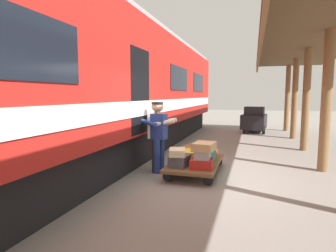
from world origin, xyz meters
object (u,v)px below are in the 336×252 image
suitcase_yellow_case (185,155)px  suitcase_gray_aluminum (203,155)px  suitcase_slate_roller (179,161)px  suitcase_brown_leather (191,151)px  train_car (86,87)px  suitcase_teal_softside (206,156)px  baggage_tug (254,120)px  suitcase_red_plastic (202,163)px  suitcase_tan_vintage (204,147)px  porter_by_door (157,134)px  porter_in_overalls (158,134)px  luggage_cart (195,163)px  suitcase_orange_carryall (210,154)px  suitcase_cream_canvas (177,152)px

suitcase_yellow_case → suitcase_gray_aluminum: 0.79m
suitcase_slate_roller → suitcase_brown_leather: bearing=-90.0°
suitcase_slate_roller → suitcase_brown_leather: (0.00, -1.16, 0.00)m
train_car → suitcase_teal_softside: 3.45m
suitcase_teal_softside → baggage_tug: size_ratio=0.27×
suitcase_red_plastic → suitcase_tan_vintage: (-0.05, -0.02, 0.37)m
suitcase_yellow_case → porter_by_door: size_ratio=0.37×
porter_in_overalls → porter_by_door: 0.07m
suitcase_tan_vintage → porter_in_overalls: size_ratio=0.32×
suitcase_teal_softside → baggage_tug: baggage_tug is taller
suitcase_teal_softside → suitcase_tan_vintage: 0.65m
suitcase_gray_aluminum → baggage_tug: bearing=-97.1°
train_car → suitcase_teal_softside: train_car is taller
luggage_cart → suitcase_tan_vintage: (-0.30, 0.56, 0.52)m
suitcase_brown_leather → suitcase_gray_aluminum: (-0.52, 1.15, 0.17)m
suitcase_orange_carryall → suitcase_yellow_case: suitcase_yellow_case is taller
suitcase_orange_carryall → suitcase_gray_aluminum: 1.17m
luggage_cart → baggage_tug: (-1.35, -8.09, 0.39)m
train_car → baggage_tug: 9.46m
luggage_cart → suitcase_orange_carryall: suitcase_orange_carryall is taller
train_car → suitcase_yellow_case: size_ratio=32.67×
suitcase_gray_aluminum → suitcase_tan_vintage: bearing=-145.2°
suitcase_brown_leather → baggage_tug: size_ratio=0.29×
train_car → suitcase_cream_canvas: size_ratio=42.47×
suitcase_yellow_case → baggage_tug: (-1.60, -8.09, 0.22)m
train_car → suitcase_orange_carryall: bearing=-163.8°
train_car → suitcase_brown_leather: 3.14m
suitcase_cream_canvas → baggage_tug: baggage_tug is taller
train_car → suitcase_tan_vintage: (-3.07, 0.26, -1.30)m
luggage_cart → suitcase_tan_vintage: 0.81m
suitcase_gray_aluminum → porter_in_overalls: size_ratio=0.23×
luggage_cart → suitcase_red_plastic: size_ratio=4.44×
luggage_cart → porter_in_overalls: 1.13m
suitcase_teal_softside → suitcase_red_plastic: size_ratio=1.04×
baggage_tug → suitcase_orange_carryall: bearing=81.7°
suitcase_teal_softside → suitcase_slate_roller: (0.50, 0.58, -0.02)m
train_car → suitcase_yellow_case: train_car is taller
suitcase_slate_roller → suitcase_brown_leather: 1.16m
suitcase_teal_softside → suitcase_cream_canvas: size_ratio=1.01×
suitcase_orange_carryall → suitcase_gray_aluminum: (-0.02, 1.15, 0.21)m
suitcase_red_plastic → suitcase_brown_leather: 1.26m
porter_by_door → suitcase_brown_leather: bearing=-133.7°
suitcase_teal_softside → porter_in_overalls: (1.13, 0.19, 0.50)m
suitcase_slate_roller → porter_in_overalls: (0.63, -0.39, 0.52)m
suitcase_yellow_case → suitcase_cream_canvas: suitcase_cream_canvas is taller
train_car → suitcase_orange_carryall: (-3.03, -0.88, -1.69)m
train_car → suitcase_teal_softside: (-3.03, -0.30, -1.63)m
porter_by_door → baggage_tug: 8.54m
luggage_cart → suitcase_slate_roller: suitcase_slate_roller is taller
suitcase_slate_roller → suitcase_cream_canvas: (0.04, 0.04, 0.20)m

